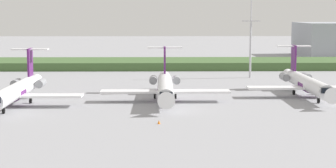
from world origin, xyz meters
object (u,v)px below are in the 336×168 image
at_px(regional_jet_nearest, 16,90).
at_px(regional_jet_third, 307,83).
at_px(safety_cone_front_marker, 159,122).
at_px(regional_jet_second, 165,86).
at_px(antenna_mast, 251,42).

distance_m(regional_jet_nearest, regional_jet_third, 52.75).
xyz_separation_m(regional_jet_nearest, safety_cone_front_marker, (24.22, -16.22, -2.26)).
xyz_separation_m(regional_jet_nearest, regional_jet_second, (25.32, 4.76, 0.00)).
bearing_deg(safety_cone_front_marker, regional_jet_nearest, 146.19).
bearing_deg(antenna_mast, regional_jet_second, -121.42).
distance_m(regional_jet_third, safety_cone_front_marker, 37.69).
height_order(regional_jet_second, regional_jet_third, same).
bearing_deg(regional_jet_nearest, antenna_mast, 40.12).
bearing_deg(regional_jet_second, antenna_mast, 58.58).
bearing_deg(antenna_mast, regional_jet_nearest, -139.88).
bearing_deg(safety_cone_front_marker, regional_jet_second, 86.99).
bearing_deg(antenna_mast, regional_jet_third, -79.03).
relative_size(regional_jet_nearest, regional_jet_second, 1.00).
relative_size(regional_jet_nearest, antenna_mast, 1.49).
relative_size(antenna_mast, safety_cone_front_marker, 37.91).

